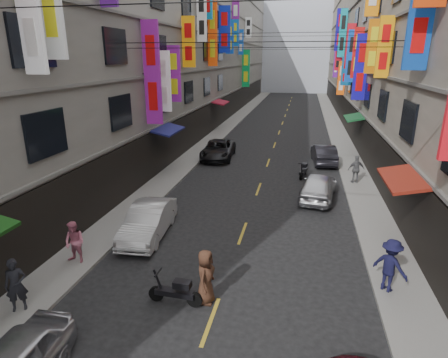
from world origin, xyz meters
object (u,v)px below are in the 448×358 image
at_px(scooter_far_right, 303,170).
at_px(pedestrian_crossing, 206,277).
at_px(scooter_crossing, 176,292).
at_px(car_left_far, 218,150).
at_px(pedestrian_rfar, 356,169).
at_px(pedestrian_lnear, 16,285).
at_px(car_right_far, 324,154).
at_px(car_left_mid, 148,221).
at_px(pedestrian_lfar, 75,242).
at_px(car_right_mid, 318,186).
at_px(pedestrian_rnear, 390,265).

bearing_deg(scooter_far_right, pedestrian_crossing, 89.18).
height_order(scooter_crossing, scooter_far_right, same).
relative_size(car_left_far, pedestrian_rfar, 2.86).
xyz_separation_m(scooter_far_right, car_left_far, (-6.52, 3.52, 0.24)).
bearing_deg(pedestrian_lnear, scooter_crossing, -15.73).
height_order(car_right_far, pedestrian_rfar, pedestrian_rfar).
xyz_separation_m(scooter_crossing, pedestrian_rfar, (6.98, 13.47, 0.54)).
height_order(car_left_mid, pedestrian_lnear, pedestrian_lnear).
xyz_separation_m(car_left_far, pedestrian_lnear, (-1.89, -19.31, 0.29)).
relative_size(car_left_mid, pedestrian_lfar, 2.64).
height_order(car_right_mid, pedestrian_lfar, pedestrian_lfar).
xyz_separation_m(pedestrian_rnear, pedestrian_rfar, (0.30, 11.46, -0.05)).
bearing_deg(car_left_far, pedestrian_crossing, -82.14).
xyz_separation_m(pedestrian_lnear, pedestrian_crossing, (5.46, 1.70, -0.06)).
xyz_separation_m(scooter_far_right, car_right_far, (1.42, 3.72, 0.26)).
xyz_separation_m(scooter_far_right, pedestrian_rnear, (2.84, -12.39, 0.59)).
distance_m(scooter_far_right, pedestrian_crossing, 14.41).
xyz_separation_m(car_left_mid, pedestrian_lfar, (-1.71, -2.83, 0.23)).
distance_m(scooter_crossing, pedestrian_lfar, 4.71).
height_order(scooter_far_right, car_left_mid, car_left_mid).
height_order(pedestrian_rnear, pedestrian_crossing, pedestrian_rnear).
height_order(scooter_crossing, pedestrian_rnear, pedestrian_rnear).
bearing_deg(car_right_far, scooter_crossing, 68.55).
bearing_deg(pedestrian_lnear, pedestrian_crossing, -15.49).
bearing_deg(scooter_crossing, car_right_far, -13.89).
relative_size(car_right_mid, pedestrian_rnear, 2.38).
xyz_separation_m(scooter_crossing, scooter_far_right, (3.85, 14.40, 0.00)).
bearing_deg(pedestrian_rfar, pedestrian_lfar, 32.73).
relative_size(pedestrian_lfar, pedestrian_crossing, 0.89).
bearing_deg(pedestrian_lfar, car_right_far, 67.13).
xyz_separation_m(car_left_far, car_right_mid, (7.34, -7.41, 0.06)).
bearing_deg(pedestrian_lnear, car_left_mid, 39.47).
height_order(pedestrian_lfar, pedestrian_rfar, pedestrian_rfar).
bearing_deg(car_left_far, pedestrian_rfar, -28.33).
distance_m(pedestrian_rnear, pedestrian_rfar, 11.46).
relative_size(car_right_far, pedestrian_rfar, 2.49).
relative_size(car_left_mid, pedestrian_crossing, 2.36).
height_order(pedestrian_lfar, pedestrian_crossing, pedestrian_crossing).
height_order(scooter_crossing, car_left_mid, car_left_mid).
xyz_separation_m(pedestrian_rnear, pedestrian_crossing, (-5.79, -1.71, -0.12)).
bearing_deg(pedestrian_crossing, car_left_far, 14.56).
bearing_deg(pedestrian_crossing, car_right_mid, -17.18).
bearing_deg(car_right_far, scooter_far_right, 63.87).
height_order(scooter_crossing, pedestrian_rfar, pedestrian_rfar).
height_order(car_left_mid, pedestrian_crossing, pedestrian_crossing).
xyz_separation_m(car_right_mid, pedestrian_rfar, (2.31, 2.97, 0.24)).
bearing_deg(car_right_far, pedestrian_rfar, 105.00).
bearing_deg(car_left_mid, pedestrian_lnear, -112.45).
bearing_deg(scooter_crossing, pedestrian_rnear, -70.98).
bearing_deg(car_right_mid, scooter_crossing, 74.15).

